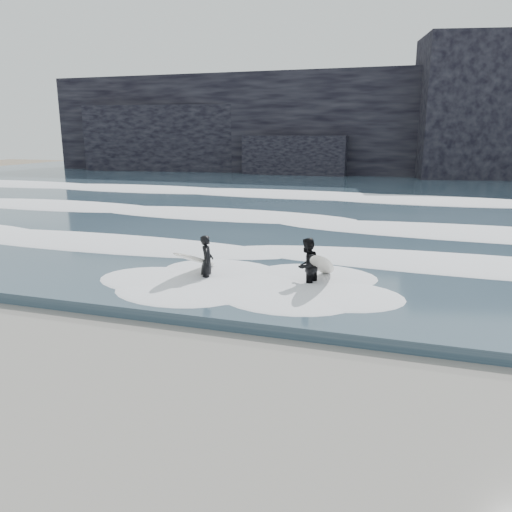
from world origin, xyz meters
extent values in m
plane|color=#7E684D|center=(0.00, 0.00, 0.00)|extent=(120.00, 120.00, 0.00)
cube|color=#324654|center=(0.00, 29.00, 0.15)|extent=(90.00, 52.00, 0.30)
cube|color=black|center=(0.00, 46.00, 5.00)|extent=(70.00, 9.00, 10.00)
ellipsoid|color=white|center=(0.00, 9.00, 0.40)|extent=(60.00, 3.20, 0.20)
ellipsoid|color=white|center=(0.00, 16.00, 0.42)|extent=(60.00, 4.00, 0.24)
ellipsoid|color=white|center=(0.00, 25.00, 0.45)|extent=(60.00, 4.80, 0.30)
imported|color=black|center=(-2.22, 5.94, 0.77)|extent=(0.54, 0.65, 1.53)
ellipsoid|color=silver|center=(-2.62, 5.99, 0.80)|extent=(0.82, 2.20, 0.94)
imported|color=black|center=(0.61, 6.26, 0.79)|extent=(0.81, 0.91, 1.57)
ellipsoid|color=silver|center=(1.03, 6.26, 0.84)|extent=(0.69, 2.10, 1.14)
camera|label=1|loc=(3.27, -6.72, 4.36)|focal=35.00mm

